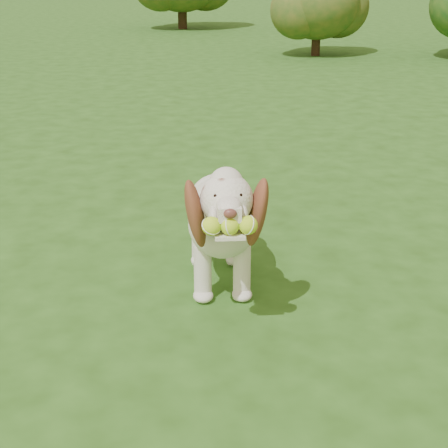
{
  "coord_description": "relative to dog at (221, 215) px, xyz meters",
  "views": [
    {
      "loc": [
        -0.5,
        -2.74,
        1.51
      ],
      "look_at": [
        -0.23,
        0.03,
        0.42
      ],
      "focal_mm": 55.0,
      "sensor_mm": 36.0,
      "label": 1
    }
  ],
  "objects": [
    {
      "name": "dog",
      "position": [
        0.0,
        0.0,
        0.0
      ],
      "size": [
        0.38,
        1.1,
        0.72
      ],
      "rotation": [
        0.0,
        0.0,
        -0.03
      ],
      "color": "silver",
      "rests_on": "ground"
    },
    {
      "name": "shrub_c",
      "position": [
        2.34,
        8.3,
        0.45
      ],
      "size": [
        1.36,
        1.36,
        1.41
      ],
      "color": "#382314",
      "rests_on": "ground"
    },
    {
      "name": "ground",
      "position": [
        0.22,
        -0.25,
        -0.38
      ],
      "size": [
        80.0,
        80.0,
        0.0
      ],
      "primitive_type": "plane",
      "color": "#224513",
      "rests_on": "ground"
    }
  ]
}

